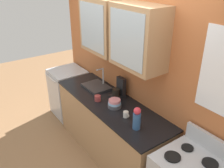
{
  "coord_description": "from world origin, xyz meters",
  "views": [
    {
      "loc": [
        2.35,
        -1.62,
        2.57
      ],
      "look_at": [
        0.06,
        0.0,
        1.19
      ],
      "focal_mm": 38.07,
      "sensor_mm": 36.0,
      "label": 1
    }
  ],
  "objects": [
    {
      "name": "ground_plane",
      "position": [
        0.0,
        0.0,
        0.0
      ],
      "size": [
        10.0,
        10.0,
        0.0
      ],
      "primitive_type": "plane",
      "color": "#936B47"
    },
    {
      "name": "back_wall_unit",
      "position": [
        0.01,
        0.31,
        1.43
      ],
      "size": [
        3.5,
        0.46,
        2.51
      ],
      "color": "#B76638",
      "rests_on": "ground_plane"
    },
    {
      "name": "bowl_stack",
      "position": [
        0.15,
        -0.03,
        0.95
      ],
      "size": [
        0.18,
        0.18,
        0.11
      ],
      "color": "#4C4C54",
      "rests_on": "counter"
    },
    {
      "name": "sink_faucet",
      "position": [
        -0.48,
        0.08,
        0.92
      ],
      "size": [
        0.42,
        0.32,
        0.3
      ],
      "color": "#2D2D30",
      "rests_on": "counter"
    },
    {
      "name": "cup_near_sink",
      "position": [
        -0.12,
        -0.12,
        0.94
      ],
      "size": [
        0.12,
        0.09,
        0.08
      ],
      "color": "#993838",
      "rests_on": "counter"
    },
    {
      "name": "coffee_maker",
      "position": [
        -0.04,
        0.19,
        1.0
      ],
      "size": [
        0.17,
        0.2,
        0.29
      ],
      "color": "black",
      "rests_on": "counter"
    },
    {
      "name": "counter",
      "position": [
        0.0,
        0.0,
        0.45
      ],
      "size": [
        2.05,
        0.65,
        0.9
      ],
      "color": "#A87F56",
      "rests_on": "ground_plane"
    },
    {
      "name": "dishwasher",
      "position": [
        -1.36,
        -0.0,
        0.45
      ],
      "size": [
        0.59,
        0.64,
        0.9
      ],
      "color": "silver",
      "rests_on": "ground_plane"
    },
    {
      "name": "cup_near_bowls",
      "position": [
        0.43,
        -0.05,
        0.94
      ],
      "size": [
        0.1,
        0.07,
        0.08
      ],
      "color": "silver",
      "rests_on": "counter"
    },
    {
      "name": "vase",
      "position": [
        0.68,
        -0.09,
        1.03
      ],
      "size": [
        0.09,
        0.09,
        0.28
      ],
      "color": "#33598C",
      "rests_on": "counter"
    }
  ]
}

